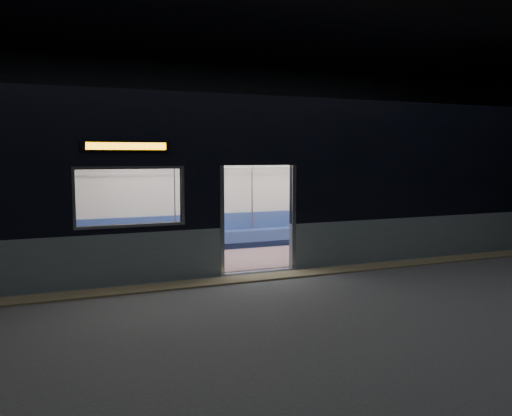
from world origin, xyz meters
TOP-DOWN VIEW (x-y plane):
  - station_floor at (0.00, 0.00)m, footprint 24.00×14.00m
  - station_envelope at (0.00, 0.00)m, footprint 24.00×14.00m
  - tactile_strip at (0.00, 0.55)m, footprint 22.80×0.50m
  - metro_car at (-0.00, 2.54)m, footprint 18.00×3.04m
  - passenger at (2.59, 3.55)m, footprint 0.43×0.72m
  - handbag at (2.63, 3.32)m, footprint 0.35×0.31m
  - transit_map at (3.53, 3.85)m, footprint 0.98×0.03m

SIDE VIEW (x-z plane):
  - station_floor at x=0.00m, z-range -0.01..0.00m
  - tactile_strip at x=0.00m, z-range 0.00..0.03m
  - handbag at x=2.63m, z-range 0.61..0.77m
  - passenger at x=2.59m, z-range 0.11..1.51m
  - transit_map at x=3.53m, z-range 1.15..1.79m
  - metro_car at x=0.00m, z-range 0.17..3.52m
  - station_envelope at x=0.00m, z-range 1.16..6.16m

